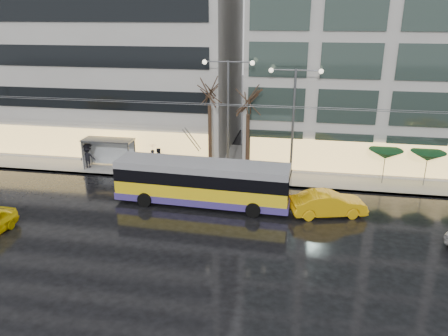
# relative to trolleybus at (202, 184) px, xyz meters

# --- Properties ---
(ground) EXTENTS (140.00, 140.00, 0.00)m
(ground) POSITION_rel_trolleybus_xyz_m (-1.19, -5.02, -1.49)
(ground) COLOR black
(ground) RESTS_ON ground
(sidewalk) EXTENTS (80.00, 10.00, 0.15)m
(sidewalk) POSITION_rel_trolleybus_xyz_m (0.81, 8.98, -1.42)
(sidewalk) COLOR gray
(sidewalk) RESTS_ON ground
(kerb) EXTENTS (80.00, 0.10, 0.15)m
(kerb) POSITION_rel_trolleybus_xyz_m (0.81, 4.03, -1.42)
(kerb) COLOR slate
(kerb) RESTS_ON ground
(building_left) EXTENTS (34.00, 14.00, 22.00)m
(building_left) POSITION_rel_trolleybus_xyz_m (-17.19, 13.98, 9.66)
(building_left) COLOR #A4A19D
(building_left) RESTS_ON sidewalk
(building_right) EXTENTS (32.00, 14.00, 25.00)m
(building_right) POSITION_rel_trolleybus_xyz_m (17.81, 13.98, 11.16)
(building_right) COLOR #A4A19D
(building_right) RESTS_ON sidewalk
(trolleybus) EXTENTS (12.00, 4.89, 5.52)m
(trolleybus) POSITION_rel_trolleybus_xyz_m (0.00, 0.00, 0.00)
(trolleybus) COLOR yellow
(trolleybus) RESTS_ON ground
(catenary) EXTENTS (42.24, 5.12, 7.00)m
(catenary) POSITION_rel_trolleybus_xyz_m (-0.19, 2.91, 2.76)
(catenary) COLOR #595B60
(catenary) RESTS_ON ground
(bus_shelter) EXTENTS (4.20, 1.60, 2.51)m
(bus_shelter) POSITION_rel_trolleybus_xyz_m (-9.57, 5.66, 0.47)
(bus_shelter) COLOR #595B60
(bus_shelter) RESTS_ON sidewalk
(street_lamp_near) EXTENTS (3.96, 0.36, 9.03)m
(street_lamp_near) POSITION_rel_trolleybus_xyz_m (0.81, 5.78, 4.50)
(street_lamp_near) COLOR #595B60
(street_lamp_near) RESTS_ON sidewalk
(street_lamp_far) EXTENTS (3.96, 0.36, 8.53)m
(street_lamp_far) POSITION_rel_trolleybus_xyz_m (5.81, 5.78, 4.22)
(street_lamp_far) COLOR #595B60
(street_lamp_far) RESTS_ON sidewalk
(tree_a) EXTENTS (3.20, 3.20, 8.40)m
(tree_a) POSITION_rel_trolleybus_xyz_m (-0.69, 5.98, 5.59)
(tree_a) COLOR black
(tree_a) RESTS_ON sidewalk
(tree_b) EXTENTS (3.20, 3.20, 7.70)m
(tree_b) POSITION_rel_trolleybus_xyz_m (2.31, 6.18, 4.91)
(tree_b) COLOR black
(tree_b) RESTS_ON sidewalk
(parasol_a) EXTENTS (2.50, 2.50, 2.65)m
(parasol_a) POSITION_rel_trolleybus_xyz_m (12.81, 5.98, 0.95)
(parasol_a) COLOR #595B60
(parasol_a) RESTS_ON sidewalk
(parasol_b) EXTENTS (2.50, 2.50, 2.65)m
(parasol_b) POSITION_rel_trolleybus_xyz_m (15.81, 5.98, 0.95)
(parasol_b) COLOR #595B60
(parasol_b) RESTS_ON sidewalk
(taxi_b) EXTENTS (5.14, 2.91, 1.60)m
(taxi_b) POSITION_rel_trolleybus_xyz_m (8.44, -0.24, -0.69)
(taxi_b) COLOR #F1AE0C
(taxi_b) RESTS_ON ground
(pedestrian_a) EXTENTS (1.28, 1.29, 2.19)m
(pedestrian_a) POSITION_rel_trolleybus_xyz_m (-5.47, 5.78, 0.10)
(pedestrian_a) COLOR black
(pedestrian_a) RESTS_ON sidewalk
(pedestrian_b) EXTENTS (1.10, 0.98, 1.87)m
(pedestrian_b) POSITION_rel_trolleybus_xyz_m (-5.03, 5.79, -0.41)
(pedestrian_b) COLOR black
(pedestrian_b) RESTS_ON sidewalk
(pedestrian_c) EXTENTS (1.33, 0.98, 2.11)m
(pedestrian_c) POSITION_rel_trolleybus_xyz_m (-11.04, 5.28, -0.22)
(pedestrian_c) COLOR black
(pedestrian_c) RESTS_ON sidewalk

